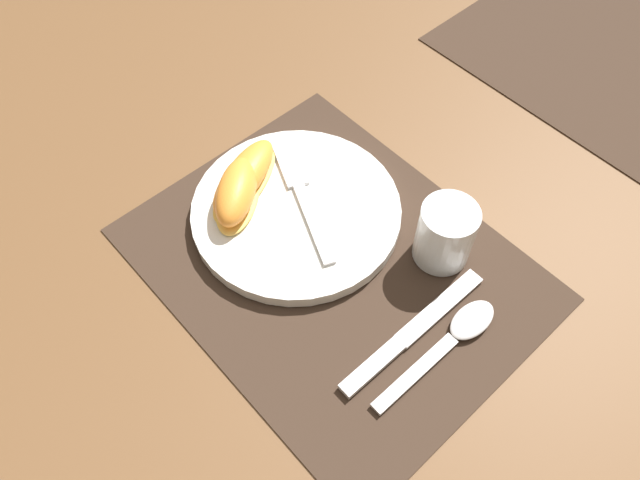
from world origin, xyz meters
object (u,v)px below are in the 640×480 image
at_px(plate, 296,211).
at_px(juice_glass, 445,236).
at_px(knife, 410,334).
at_px(citrus_wedge_0, 244,178).
at_px(spoon, 457,334).
at_px(citrus_wedge_1, 237,193).
at_px(fork, 301,191).

bearing_deg(plate, juice_glass, 29.82).
bearing_deg(juice_glass, knife, -64.76).
bearing_deg(plate, citrus_wedge_0, -160.37).
bearing_deg(spoon, juice_glass, 141.42).
relative_size(spoon, citrus_wedge_1, 1.58).
height_order(plate, citrus_wedge_1, citrus_wedge_1).
distance_m(juice_glass, spoon, 0.11).
bearing_deg(fork, citrus_wedge_0, -141.15).
distance_m(knife, citrus_wedge_0, 0.27).
height_order(fork, citrus_wedge_0, citrus_wedge_0).
xyz_separation_m(juice_glass, spoon, (0.08, -0.06, -0.03)).
relative_size(juice_glass, citrus_wedge_1, 0.70).
bearing_deg(citrus_wedge_0, plate, 19.63).
xyz_separation_m(plate, citrus_wedge_0, (-0.07, -0.02, 0.02)).
height_order(juice_glass, spoon, juice_glass).
distance_m(plate, fork, 0.03).
relative_size(spoon, fork, 0.97).
distance_m(plate, citrus_wedge_0, 0.07).
height_order(plate, spoon, plate).
xyz_separation_m(fork, citrus_wedge_1, (-0.04, -0.06, 0.01)).
xyz_separation_m(citrus_wedge_0, citrus_wedge_1, (0.01, -0.02, 0.00)).
height_order(knife, citrus_wedge_1, citrus_wedge_1).
relative_size(citrus_wedge_0, citrus_wedge_1, 1.24).
xyz_separation_m(spoon, fork, (-0.25, -0.00, 0.01)).
distance_m(knife, citrus_wedge_1, 0.25).
relative_size(knife, spoon, 1.17).
distance_m(spoon, citrus_wedge_0, 0.30).
relative_size(fork, citrus_wedge_1, 1.63).
height_order(plate, juice_glass, juice_glass).
bearing_deg(knife, citrus_wedge_0, -177.93).
bearing_deg(juice_glass, plate, -150.18).
relative_size(spoon, citrus_wedge_0, 1.27).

